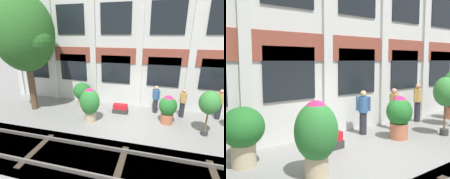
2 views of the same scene
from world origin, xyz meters
TOP-DOWN VIEW (x-y plane):
  - ground_plane at (0.00, 0.00)m, footprint 80.00×80.00m
  - apartment_facade at (-0.00, 2.66)m, footprint 17.31×0.64m
  - potted_plant_square_trough at (-0.81, 1.15)m, footprint 0.88×0.40m
  - potted_plant_stone_basin at (-2.11, -0.19)m, footprint 1.01×1.01m
  - potted_plant_fluted_column at (-3.25, 1.43)m, footprint 1.09×1.09m
  - potted_plant_glazed_jar at (1.72, 0.60)m, footprint 0.88×0.88m
  - potted_plant_low_pan at (3.34, -0.12)m, footprint 0.86×0.86m
  - resident_by_doorway at (4.36, 1.77)m, footprint 0.52×0.34m
  - resident_watching_tracks at (1.11, 1.73)m, footprint 0.41×0.39m
  - resident_near_plants at (2.52, 1.53)m, footprint 0.34×0.47m

SIDE VIEW (x-z plane):
  - ground_plane at x=0.00m, z-range 0.00..0.00m
  - potted_plant_square_trough at x=-0.81m, z-range -0.01..0.51m
  - potted_plant_glazed_jar at x=1.72m, z-range 0.10..1.59m
  - resident_watching_tracks at x=1.11m, z-range 0.06..1.65m
  - resident_near_plants at x=2.52m, z-range 0.06..1.66m
  - resident_by_doorway at x=4.36m, z-range 0.06..1.71m
  - potted_plant_fluted_column at x=-3.25m, z-range 0.14..1.67m
  - potted_plant_stone_basin at x=-2.11m, z-range 0.15..1.93m
  - potted_plant_low_pan at x=3.34m, z-range 0.48..2.57m
  - apartment_facade at x=0.00m, z-range -0.02..8.13m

